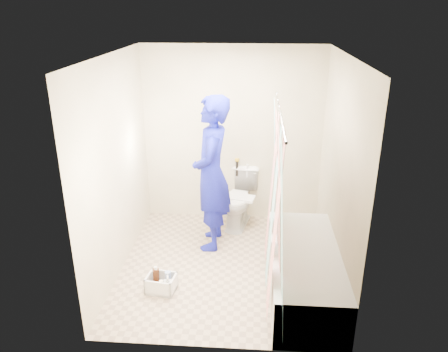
# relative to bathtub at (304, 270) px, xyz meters

# --- Properties ---
(floor) EXTENTS (2.60, 2.60, 0.00)m
(floor) POSITION_rel_bathtub_xyz_m (-0.85, 0.43, -0.27)
(floor) COLOR tan
(floor) RESTS_ON ground
(ceiling) EXTENTS (2.40, 2.60, 0.02)m
(ceiling) POSITION_rel_bathtub_xyz_m (-0.85, 0.43, 2.13)
(ceiling) COLOR silver
(ceiling) RESTS_ON wall_back
(wall_back) EXTENTS (2.40, 0.02, 2.40)m
(wall_back) POSITION_rel_bathtub_xyz_m (-0.85, 1.73, 0.93)
(wall_back) COLOR beige
(wall_back) RESTS_ON ground
(wall_front) EXTENTS (2.40, 0.02, 2.40)m
(wall_front) POSITION_rel_bathtub_xyz_m (-0.85, -0.88, 0.93)
(wall_front) COLOR beige
(wall_front) RESTS_ON ground
(wall_left) EXTENTS (0.02, 2.60, 2.40)m
(wall_left) POSITION_rel_bathtub_xyz_m (-2.05, 0.43, 0.93)
(wall_left) COLOR beige
(wall_left) RESTS_ON ground
(wall_right) EXTENTS (0.02, 2.60, 2.40)m
(wall_right) POSITION_rel_bathtub_xyz_m (0.35, 0.43, 0.93)
(wall_right) COLOR beige
(wall_right) RESTS_ON ground
(bathtub) EXTENTS (0.70, 1.75, 0.50)m
(bathtub) POSITION_rel_bathtub_xyz_m (0.00, 0.00, 0.00)
(bathtub) COLOR silver
(bathtub) RESTS_ON ground
(curtain_rod) EXTENTS (0.02, 1.90, 0.02)m
(curtain_rod) POSITION_rel_bathtub_xyz_m (-0.33, 0.00, 1.68)
(curtain_rod) COLOR silver
(curtain_rod) RESTS_ON wall_back
(shower_curtain) EXTENTS (0.06, 1.75, 1.80)m
(shower_curtain) POSITION_rel_bathtub_xyz_m (-0.33, 0.00, 0.75)
(shower_curtain) COLOR white
(shower_curtain) RESTS_ON curtain_rod
(toilet) EXTENTS (0.58, 0.83, 0.78)m
(toilet) POSITION_rel_bathtub_xyz_m (-0.75, 1.49, 0.12)
(toilet) COLOR white
(toilet) RESTS_ON ground
(tank_lid) EXTENTS (0.51, 0.30, 0.04)m
(tank_lid) POSITION_rel_bathtub_xyz_m (-0.77, 1.37, 0.19)
(tank_lid) COLOR white
(tank_lid) RESTS_ON toilet
(tank_internals) EXTENTS (0.19, 0.08, 0.25)m
(tank_internals) POSITION_rel_bathtub_xyz_m (-0.75, 1.70, 0.50)
(tank_internals) COLOR black
(tank_internals) RESTS_ON toilet
(plumber) EXTENTS (0.46, 0.70, 1.91)m
(plumber) POSITION_rel_bathtub_xyz_m (-1.06, 0.93, 0.69)
(plumber) COLOR #111AAB
(plumber) RESTS_ON ground
(cleaning_caddy) EXTENTS (0.33, 0.28, 0.23)m
(cleaning_caddy) POSITION_rel_bathtub_xyz_m (-1.50, -0.09, -0.18)
(cleaning_caddy) COLOR silver
(cleaning_caddy) RESTS_ON ground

